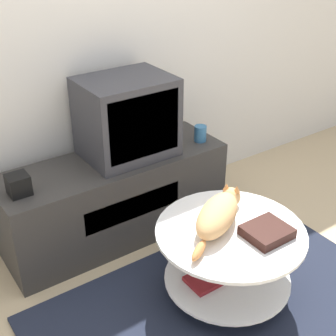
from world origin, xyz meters
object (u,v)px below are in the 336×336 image
at_px(tv, 127,117).
at_px(dvd_box, 267,232).
at_px(speaker, 18,185).
at_px(cat, 218,214).

xyz_separation_m(tv, dvd_box, (0.19, -0.96, -0.30)).
relative_size(tv, speaker, 4.75).
relative_size(speaker, cat, 0.21).
bearing_deg(dvd_box, cat, 125.11).
bearing_deg(dvd_box, speaker, 134.52).
distance_m(speaker, cat, 1.01).
relative_size(dvd_box, cat, 0.40).
height_order(tv, speaker, tv).
height_order(dvd_box, cat, cat).
bearing_deg(tv, speaker, -173.76).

